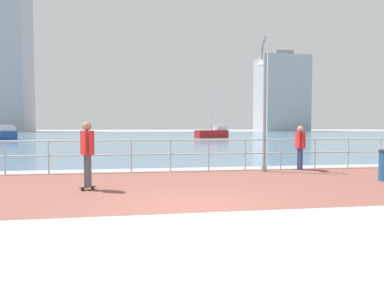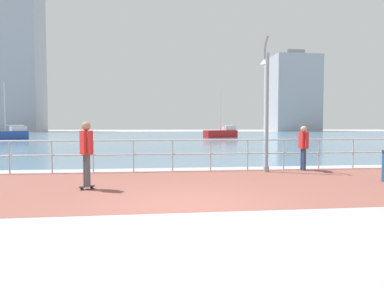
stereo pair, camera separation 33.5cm
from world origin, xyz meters
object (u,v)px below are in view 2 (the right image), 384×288
object	(u,v)px
lamppost	(266,98)
skateboarder	(86,149)
bystander	(303,144)
sailboat_navy	(7,134)
sailboat_yellow	(222,133)

from	to	relation	value
lamppost	skateboarder	world-z (taller)	lamppost
bystander	sailboat_navy	bearing A→B (deg)	125.94
sailboat_navy	sailboat_yellow	size ratio (longest dim) A/B	0.99
bystander	sailboat_yellow	xyz separation A→B (m)	(4.46, 35.90, -0.31)
sailboat_navy	lamppost	bearing A→B (deg)	-55.92
lamppost	sailboat_navy	world-z (taller)	sailboat_navy
lamppost	bystander	size ratio (longest dim) A/B	2.92
skateboarder	bystander	xyz separation A→B (m)	(7.23, 2.98, -0.09)
skateboarder	sailboat_navy	distance (m)	37.88
sailboat_navy	bystander	bearing A→B (deg)	-54.06
lamppost	sailboat_yellow	size ratio (longest dim) A/B	0.70
skateboarder	bystander	world-z (taller)	skateboarder
lamppost	sailboat_navy	distance (m)	38.21
skateboarder	bystander	bearing A→B (deg)	22.37
skateboarder	bystander	distance (m)	7.82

